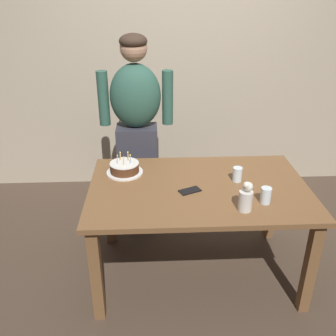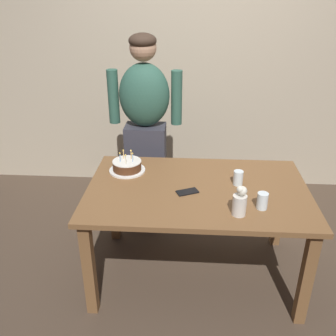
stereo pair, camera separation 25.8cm
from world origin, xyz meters
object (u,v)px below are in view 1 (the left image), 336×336
at_px(cell_phone, 190,191).
at_px(water_glass_near, 237,174).
at_px(person_man_bearded, 137,132).
at_px(birthday_cake, 125,168).
at_px(flower_vase, 246,197).
at_px(water_glass_far, 266,195).

bearing_deg(cell_phone, water_glass_near, -3.40).
relative_size(cell_phone, person_man_bearded, 0.09).
xyz_separation_m(birthday_cake, person_man_bearded, (0.08, 0.50, 0.10)).
xyz_separation_m(flower_vase, person_man_bearded, (-0.68, 1.03, 0.05)).
xyz_separation_m(birthday_cake, water_glass_near, (0.79, -0.16, 0.01)).
bearing_deg(cell_phone, birthday_cake, 122.82).
bearing_deg(water_glass_far, flower_vase, -152.15).
height_order(birthday_cake, person_man_bearded, person_man_bearded).
distance_m(cell_phone, flower_vase, 0.41).
xyz_separation_m(water_glass_near, flower_vase, (-0.03, -0.38, 0.04)).
height_order(water_glass_far, cell_phone, water_glass_far).
xyz_separation_m(water_glass_far, cell_phone, (-0.46, 0.17, -0.05)).
bearing_deg(flower_vase, birthday_cake, 144.91).
xyz_separation_m(water_glass_far, person_man_bearded, (-0.83, 0.95, 0.08)).
xyz_separation_m(water_glass_near, person_man_bearded, (-0.72, 0.65, 0.08)).
bearing_deg(flower_vase, water_glass_near, 85.08).
height_order(birthday_cake, flower_vase, flower_vase).
height_order(water_glass_far, flower_vase, flower_vase).
bearing_deg(birthday_cake, water_glass_near, -11.24).
distance_m(birthday_cake, flower_vase, 0.93).
bearing_deg(cell_phone, person_man_bearded, 90.94).
relative_size(water_glass_near, water_glass_far, 0.97).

